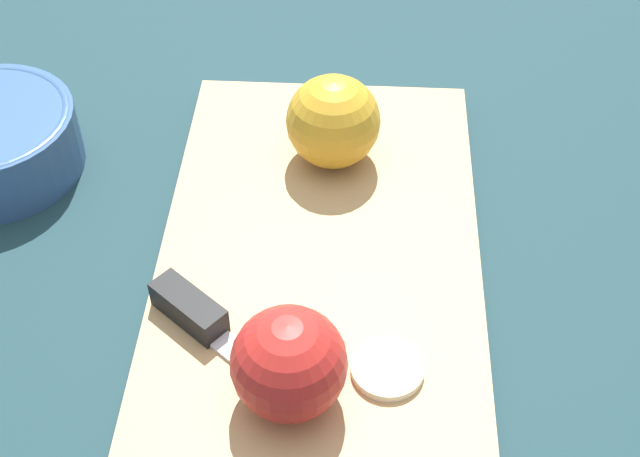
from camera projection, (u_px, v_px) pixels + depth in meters
ground_plane at (320, 261)px, 0.68m from camera, size 4.00×4.00×0.00m
cutting_board at (320, 254)px, 0.68m from camera, size 0.42×0.25×0.02m
apple_half_left at (333, 122)px, 0.72m from camera, size 0.08×0.08×0.08m
apple_half_right at (289, 363)px, 0.55m from camera, size 0.07×0.07×0.07m
knife at (197, 315)px, 0.61m from camera, size 0.11×0.12×0.02m
apple_slice at (387, 369)px, 0.59m from camera, size 0.05×0.05×0.01m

